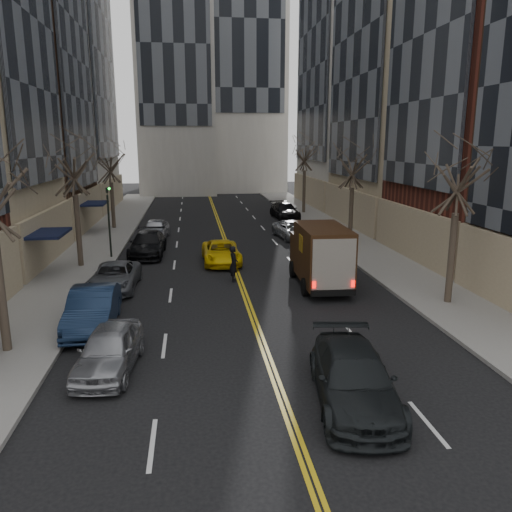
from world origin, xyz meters
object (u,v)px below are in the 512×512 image
Objects in this scene: taxi at (221,252)px; observer_sedan at (354,378)px; ups_truck at (320,256)px; pedestrian at (234,264)px.

observer_sedan is at bearing -82.47° from taxi.
observer_sedan is (-1.98, -11.33, -0.82)m from ups_truck.
ups_truck is 1.23× the size of taxi.
observer_sedan is 12.97m from pedestrian.
observer_sedan reaches higher than taxi.
ups_truck is 11.53m from observer_sedan.
ups_truck is 3.09× the size of pedestrian.
observer_sedan is at bearing -169.53° from pedestrian.
pedestrian is (-4.20, 1.44, -0.64)m from ups_truck.
pedestrian is at bearing 162.85° from ups_truck.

